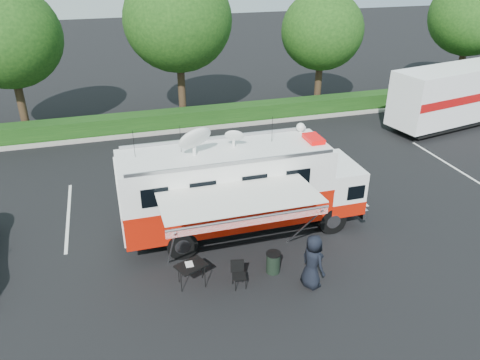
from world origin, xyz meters
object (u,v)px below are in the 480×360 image
(folding_table, at_px, (191,266))
(semi_trailer, at_px, (474,92))
(trash_bin, at_px, (273,262))
(command_truck, at_px, (242,187))

(folding_table, relative_size, semi_trailer, 0.09)
(semi_trailer, bearing_deg, folding_table, -151.62)
(folding_table, distance_m, trash_bin, 2.75)
(command_truck, relative_size, semi_trailer, 0.76)
(command_truck, bearing_deg, folding_table, -132.98)
(semi_trailer, bearing_deg, trash_bin, -147.56)
(command_truck, height_order, semi_trailer, command_truck)
(command_truck, xyz_separation_m, trash_bin, (0.28, -2.72, -1.47))
(command_truck, distance_m, semi_trailer, 18.47)
(command_truck, bearing_deg, trash_bin, -84.12)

